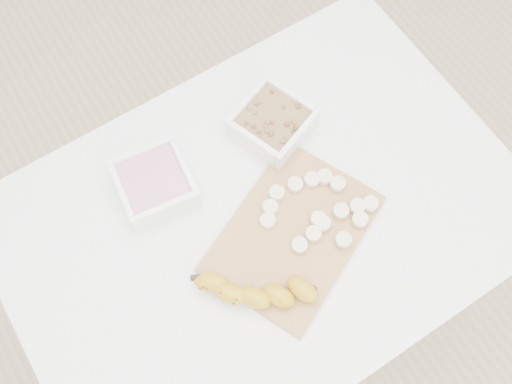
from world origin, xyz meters
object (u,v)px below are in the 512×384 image
bowl_granola (272,123)px  cutting_board (293,234)px  banana (259,290)px  table (264,231)px  bowl_yogurt (155,184)px

bowl_granola → cutting_board: (-0.09, -0.21, -0.03)m
cutting_board → banana: banana is taller
table → bowl_granola: 0.23m
bowl_yogurt → banana: bearing=-78.6°
bowl_granola → banana: 0.34m
bowl_yogurt → table: bearing=-46.9°
bowl_yogurt → cutting_board: size_ratio=0.48×
table → bowl_granola: bowl_granola is taller
banana → cutting_board: bearing=-13.2°
table → bowl_yogurt: size_ratio=6.46×
bowl_yogurt → bowl_granola: same height
table → bowl_yogurt: 0.25m
bowl_yogurt → banana: 0.29m
cutting_board → table: bearing=111.4°
bowl_yogurt → cutting_board: bearing=-51.9°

